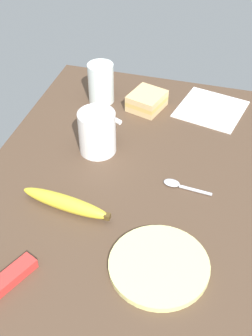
% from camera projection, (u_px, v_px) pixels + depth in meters
% --- Properties ---
extents(tabletop, '(0.90, 0.64, 0.02)m').
position_uv_depth(tabletop, '(126.00, 181.00, 1.01)').
color(tabletop, '#4C3828').
rests_on(tabletop, ground).
extents(plate_of_food, '(0.19, 0.19, 0.01)m').
position_uv_depth(plate_of_food, '(159.00, 265.00, 0.82)').
color(plate_of_food, '#EAE58C').
rests_on(plate_of_food, tabletop).
extents(coffee_mug_black, '(0.11, 0.09, 0.10)m').
position_uv_depth(coffee_mug_black, '(97.00, 132.00, 1.05)').
color(coffee_mug_black, white).
rests_on(coffee_mug_black, tabletop).
extents(sandwich_main, '(0.11, 0.10, 0.04)m').
position_uv_depth(sandwich_main, '(147.00, 101.00, 1.20)').
color(sandwich_main, '#DBB77A').
rests_on(sandwich_main, tabletop).
extents(glass_of_milk, '(0.07, 0.07, 0.11)m').
position_uv_depth(glass_of_milk, '(101.00, 85.00, 1.22)').
color(glass_of_milk, silver).
rests_on(glass_of_milk, tabletop).
extents(banana, '(0.06, 0.20, 0.03)m').
position_uv_depth(banana, '(66.00, 203.00, 0.93)').
color(banana, yellow).
rests_on(banana, tabletop).
extents(spoon, '(0.03, 0.11, 0.01)m').
position_uv_depth(spoon, '(180.00, 185.00, 0.99)').
color(spoon, silver).
rests_on(spoon, tabletop).
extents(snack_bar, '(0.14, 0.08, 0.02)m').
position_uv_depth(snack_bar, '(2.00, 284.00, 0.79)').
color(snack_bar, red).
rests_on(snack_bar, tabletop).
extents(paper_napkin, '(0.20, 0.20, 0.00)m').
position_uv_depth(paper_napkin, '(211.00, 109.00, 1.21)').
color(paper_napkin, white).
rests_on(paper_napkin, tabletop).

